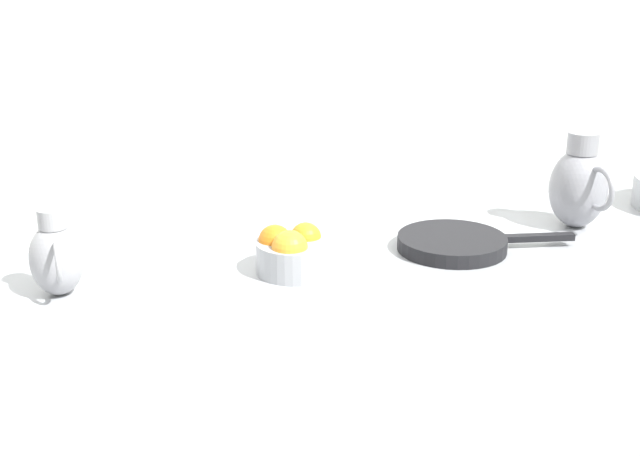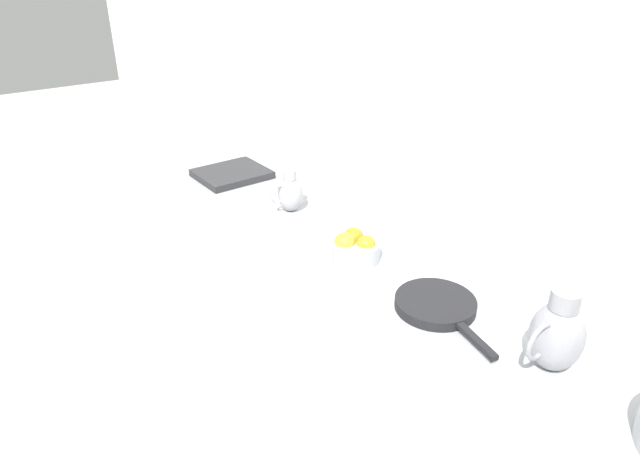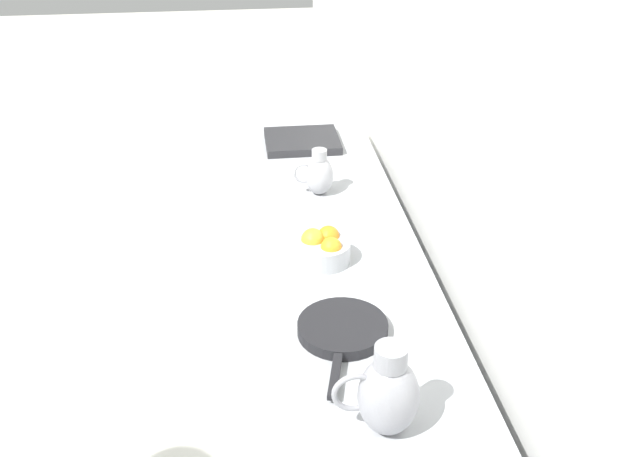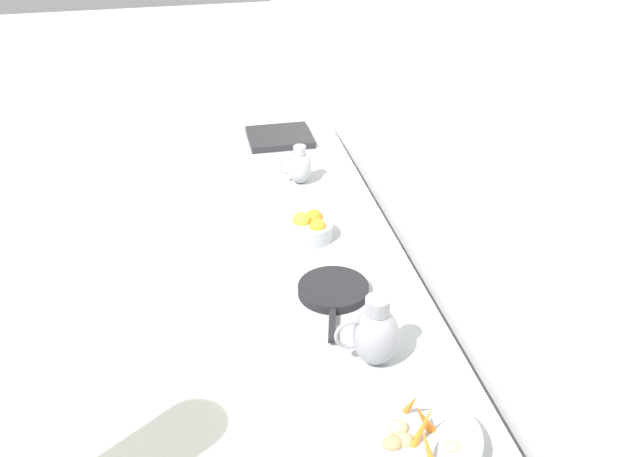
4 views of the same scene
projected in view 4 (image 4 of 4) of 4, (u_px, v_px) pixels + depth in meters
tile_wall_left at (491, 164)px, 2.23m from camera, size 0.10×9.01×3.00m
prep_counter at (325, 337)px, 3.11m from camera, size 0.63×2.86×0.91m
vegetable_colander at (422, 444)px, 1.95m from camera, size 0.33×0.33×0.22m
orange_bowl at (311, 228)px, 2.95m from camera, size 0.18×0.18×0.11m
metal_pitcher_tall at (375, 334)px, 2.26m from camera, size 0.21×0.15×0.25m
metal_pitcher_short at (299, 166)px, 3.36m from camera, size 0.16×0.11×0.19m
counter_sink_basin at (280, 137)px, 3.83m from camera, size 0.34×0.30×0.04m
skillet_on_counter at (333, 290)px, 2.62m from camera, size 0.27×0.43×0.03m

